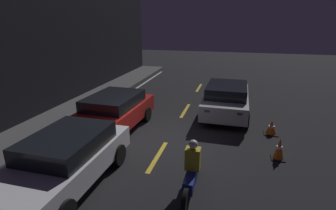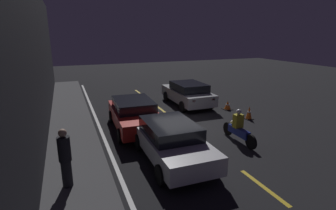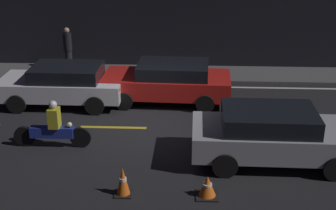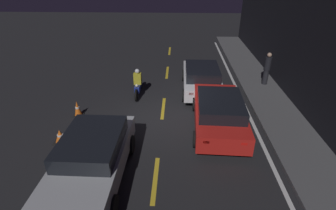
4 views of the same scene
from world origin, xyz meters
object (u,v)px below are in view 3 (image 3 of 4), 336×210
at_px(sedan_white, 63,84).
at_px(traffic_cone_near, 123,182).
at_px(pedestrian, 68,48).
at_px(traffic_cone_mid, 207,187).
at_px(taxi_red, 168,81).
at_px(motorcycle, 52,128).
at_px(hatchback_silver, 274,134).

distance_m(sedan_white, traffic_cone_near, 6.13).
bearing_deg(sedan_white, pedestrian, -78.49).
relative_size(sedan_white, traffic_cone_mid, 8.02).
height_order(taxi_red, motorcycle, taxi_red).
bearing_deg(traffic_cone_mid, sedan_white, 130.49).
xyz_separation_m(motorcycle, traffic_cone_near, (2.26, -2.31, -0.21)).
bearing_deg(pedestrian, sedan_white, -78.97).
xyz_separation_m(hatchback_silver, motorcycle, (-5.90, 0.53, -0.21)).
xyz_separation_m(traffic_cone_near, pedestrian, (-3.41, 8.89, 0.69)).
height_order(traffic_cone_mid, pedestrian, pedestrian).
bearing_deg(pedestrian, hatchback_silver, -45.23).
bearing_deg(taxi_red, motorcycle, 52.24).
height_order(motorcycle, traffic_cone_near, motorcycle).
bearing_deg(traffic_cone_mid, taxi_red, 101.17).
distance_m(hatchback_silver, pedestrian, 10.03).
bearing_deg(hatchback_silver, taxi_red, 125.96).
distance_m(traffic_cone_near, traffic_cone_mid, 1.91).
height_order(hatchback_silver, traffic_cone_near, hatchback_silver).
bearing_deg(traffic_cone_mid, traffic_cone_near, -179.58).
distance_m(hatchback_silver, traffic_cone_mid, 2.52).
relative_size(sedan_white, hatchback_silver, 0.96).
height_order(taxi_red, traffic_cone_near, taxi_red).
xyz_separation_m(sedan_white, motorcycle, (0.49, -3.16, -0.18)).
bearing_deg(motorcycle, traffic_cone_mid, -28.80).
xyz_separation_m(taxi_red, traffic_cone_near, (-0.75, -5.88, -0.40)).
bearing_deg(taxi_red, hatchback_silver, 127.50).
height_order(sedan_white, traffic_cone_near, sedan_white).
relative_size(hatchback_silver, pedestrian, 2.53).
relative_size(traffic_cone_mid, pedestrian, 0.30).
distance_m(sedan_white, motorcycle, 3.20).
bearing_deg(pedestrian, taxi_red, -35.82).
bearing_deg(pedestrian, traffic_cone_near, -69.01).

